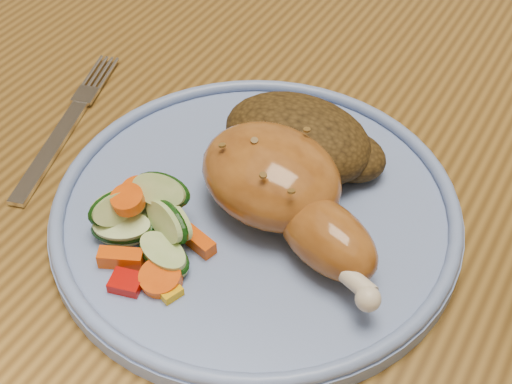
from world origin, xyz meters
TOP-DOWN VIEW (x-y plane):
  - dining_table at (0.00, 0.00)m, footprint 0.90×1.40m
  - plate at (-0.03, -0.14)m, footprint 0.29×0.29m
  - plate_rim at (-0.03, -0.14)m, footprint 0.28×0.28m
  - chicken_leg at (-0.01, -0.14)m, footprint 0.16×0.12m
  - rice_pilaf at (-0.03, -0.09)m, footprint 0.12×0.08m
  - vegetable_pile at (-0.08, -0.20)m, footprint 0.09×0.09m
  - fork at (-0.21, -0.14)m, footprint 0.06×0.16m

SIDE VIEW (x-z plane):
  - dining_table at x=0.00m, z-range 0.29..1.04m
  - fork at x=-0.21m, z-range 0.75..0.76m
  - plate at x=-0.03m, z-range 0.75..0.76m
  - plate_rim at x=-0.03m, z-range 0.76..0.77m
  - vegetable_pile at x=-0.08m, z-range 0.75..0.80m
  - rice_pilaf at x=-0.03m, z-range 0.76..0.81m
  - chicken_leg at x=-0.01m, z-range 0.76..0.82m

